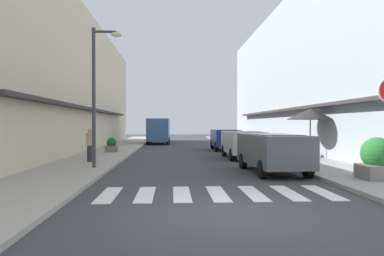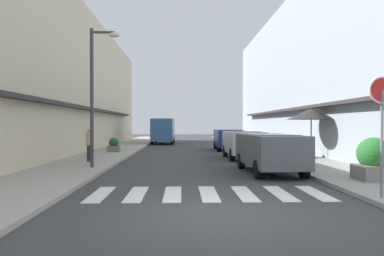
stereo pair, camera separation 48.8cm
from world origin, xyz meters
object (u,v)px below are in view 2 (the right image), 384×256
at_px(parked_car_far, 228,137).
at_px(planter_far, 114,145).
at_px(delivery_van, 163,129).
at_px(street_lamp, 96,83).
at_px(parked_car_near, 270,149).
at_px(planter_corner, 374,160).
at_px(round_street_sign, 382,105).
at_px(cafe_umbrella, 311,114).
at_px(pedestrian_walking_near, 90,144).
at_px(planter_midblock, 298,148).
at_px(parked_car_mid, 243,141).

height_order(parked_car_far, planter_far, parked_car_far).
distance_m(delivery_van, street_lamp, 19.95).
height_order(parked_car_near, planter_corner, parked_car_near).
bearing_deg(round_street_sign, cafe_umbrella, 79.13).
relative_size(delivery_van, cafe_umbrella, 2.16).
distance_m(parked_car_far, pedestrian_walking_near, 11.55).
relative_size(parked_car_far, planter_far, 4.66).
distance_m(parked_car_near, street_lamp, 7.28).
bearing_deg(street_lamp, pedestrian_walking_near, 110.35).
relative_size(planter_corner, planter_midblock, 1.31).
bearing_deg(planter_far, cafe_umbrella, -23.28).
bearing_deg(pedestrian_walking_near, planter_corner, -99.90).
bearing_deg(parked_car_far, parked_car_near, -90.00).
height_order(parked_car_mid, cafe_umbrella, cafe_umbrella).
bearing_deg(round_street_sign, street_lamp, 142.12).
height_order(parked_car_mid, parked_car_far, same).
bearing_deg(delivery_van, parked_car_far, -60.11).
height_order(parked_car_mid, planter_midblock, parked_car_mid).
xyz_separation_m(delivery_van, pedestrian_walking_near, (-2.53, -17.49, -0.48)).
bearing_deg(planter_far, pedestrian_walking_near, -90.00).
bearing_deg(pedestrian_walking_near, parked_car_far, -20.87).
distance_m(cafe_umbrella, planter_corner, 7.38).
bearing_deg(planter_far, round_street_sign, -58.42).
relative_size(parked_car_far, street_lamp, 0.74).
xyz_separation_m(parked_car_near, cafe_umbrella, (3.27, 4.70, 1.42)).
bearing_deg(cafe_umbrella, parked_car_mid, 161.12).
xyz_separation_m(parked_car_far, planter_midblock, (2.80, -6.83, -0.33)).
xyz_separation_m(parked_car_near, parked_car_mid, (0.00, 5.82, -0.00)).
relative_size(parked_car_mid, planter_corner, 3.08).
distance_m(parked_car_mid, street_lamp, 8.60).
height_order(parked_car_far, cafe_umbrella, cafe_umbrella).
relative_size(delivery_van, round_street_sign, 1.91).
xyz_separation_m(parked_car_mid, pedestrian_walking_near, (-7.56, -2.42, 0.00)).
xyz_separation_m(parked_car_near, pedestrian_walking_near, (-7.56, 3.39, 0.00)).
xyz_separation_m(parked_car_near, planter_corner, (2.63, -2.48, -0.17)).
xyz_separation_m(delivery_van, cafe_umbrella, (8.31, -16.19, 0.94)).
relative_size(parked_car_near, planter_corner, 3.33).
bearing_deg(parked_car_mid, street_lamp, -145.02).
bearing_deg(round_street_sign, parked_car_far, 94.54).
relative_size(parked_car_near, parked_car_far, 1.07).
height_order(planter_midblock, planter_far, planter_midblock).
distance_m(planter_midblock, planter_far, 11.13).
relative_size(parked_car_near, round_street_sign, 1.54).
height_order(planter_corner, planter_far, planter_corner).
relative_size(parked_car_near, planter_midblock, 4.36).
distance_m(parked_car_far, planter_midblock, 7.39).
distance_m(parked_car_mid, parked_car_far, 6.31).
distance_m(parked_car_far, cafe_umbrella, 8.24).
xyz_separation_m(parked_car_mid, planter_corner, (2.63, -8.30, -0.17)).
height_order(parked_car_mid, planter_corner, parked_car_mid).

